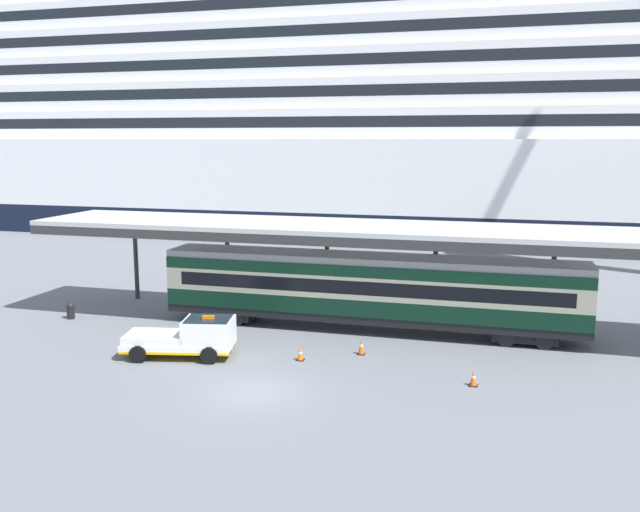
{
  "coord_description": "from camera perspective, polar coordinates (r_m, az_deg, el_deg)",
  "views": [
    {
      "loc": [
        9.55,
        -24.59,
        10.23
      ],
      "look_at": [
        0.81,
        7.15,
        4.5
      ],
      "focal_mm": 37.93,
      "sensor_mm": 36.0,
      "label": 1
    }
  ],
  "objects": [
    {
      "name": "platform_canopy",
      "position": [
        36.22,
        4.35,
        2.17
      ],
      "size": [
        38.12,
        6.19,
        5.65
      ],
      "color": "#B7B7B7",
      "rests_on": "ground"
    },
    {
      "name": "traffic_cone_near",
      "position": [
        31.89,
        -1.68,
        -8.25
      ],
      "size": [
        0.36,
        0.36,
        0.64
      ],
      "color": "black",
      "rests_on": "ground"
    },
    {
      "name": "train_carriage",
      "position": [
        36.34,
        4.16,
        -2.75
      ],
      "size": [
        22.49,
        2.81,
        4.11
      ],
      "color": "black",
      "rests_on": "ground"
    },
    {
      "name": "cruise_ship",
      "position": [
        78.7,
        4.19,
        11.44
      ],
      "size": [
        170.06,
        28.47,
        37.7
      ],
      "color": "black",
      "rests_on": "ground"
    },
    {
      "name": "traffic_cone_far",
      "position": [
        29.45,
        12.82,
        -10.02
      ],
      "size": [
        0.36,
        0.36,
        0.68
      ],
      "color": "black",
      "rests_on": "ground"
    },
    {
      "name": "traffic_cone_mid",
      "position": [
        32.75,
        3.5,
        -7.65
      ],
      "size": [
        0.36,
        0.36,
        0.77
      ],
      "color": "black",
      "rests_on": "ground"
    },
    {
      "name": "ground_plane",
      "position": [
        28.3,
        -5.54,
        -11.37
      ],
      "size": [
        400.0,
        400.0,
        0.0
      ],
      "primitive_type": "plane",
      "color": "slate"
    },
    {
      "name": "service_truck",
      "position": [
        32.78,
        -10.96,
        -6.68
      ],
      "size": [
        5.51,
        3.07,
        2.02
      ],
      "color": "white",
      "rests_on": "ground"
    },
    {
      "name": "quay_bollard",
      "position": [
        41.5,
        -20.3,
        -4.29
      ],
      "size": [
        0.48,
        0.48,
        0.96
      ],
      "color": "black",
      "rests_on": "ground"
    }
  ]
}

